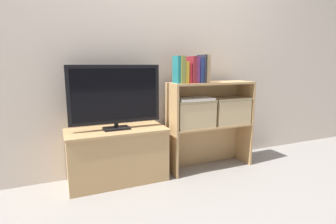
{
  "coord_description": "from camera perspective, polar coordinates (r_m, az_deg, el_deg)",
  "views": [
    {
      "loc": [
        -0.92,
        -2.0,
        1.02
      ],
      "look_at": [
        0.0,
        0.13,
        0.59
      ],
      "focal_mm": 28.0,
      "sensor_mm": 36.0,
      "label": 1
    }
  ],
  "objects": [
    {
      "name": "book_maroon",
      "position": [
        2.39,
        5.02,
        9.16
      ],
      "size": [
        0.04,
        0.16,
        0.24
      ],
      "color": "maroon",
      "rests_on": "bookshelf_upper_tier"
    },
    {
      "name": "storage_basket_right",
      "position": [
        2.67,
        13.13,
        0.54
      ],
      "size": [
        0.38,
        0.23,
        0.26
      ],
      "color": "tan",
      "rests_on": "bookshelf_lower_tier"
    },
    {
      "name": "book_tan",
      "position": [
        2.46,
        8.05,
        9.32
      ],
      "size": [
        0.04,
        0.14,
        0.25
      ],
      "color": "tan",
      "rests_on": "bookshelf_upper_tier"
    },
    {
      "name": "bookshelf_upper_tier",
      "position": [
        2.59,
        8.75,
        3.17
      ],
      "size": [
        0.85,
        0.26,
        0.42
      ],
      "color": "tan",
      "rests_on": "bookshelf_lower_tier"
    },
    {
      "name": "wall_back",
      "position": [
        2.58,
        -2.48,
        14.39
      ],
      "size": [
        10.0,
        0.05,
        2.4
      ],
      "color": "beige",
      "rests_on": "ground_plane"
    },
    {
      "name": "book_mustard",
      "position": [
        2.36,
        3.62,
        8.63
      ],
      "size": [
        0.03,
        0.13,
        0.19
      ],
      "color": "gold",
      "rests_on": "bookshelf_upper_tier"
    },
    {
      "name": "book_plum",
      "position": [
        2.41,
        5.9,
        9.17
      ],
      "size": [
        0.03,
        0.13,
        0.24
      ],
      "color": "#6B2D66",
      "rests_on": "bookshelf_upper_tier"
    },
    {
      "name": "laptop",
      "position": [
        2.43,
        5.56,
        2.87
      ],
      "size": [
        0.35,
        0.21,
        0.02
      ],
      "color": "white",
      "rests_on": "storage_basket_left"
    },
    {
      "name": "book_teal",
      "position": [
        2.32,
        1.87,
        9.19
      ],
      "size": [
        0.03,
        0.12,
        0.24
      ],
      "color": "#1E7075",
      "rests_on": "bookshelf_upper_tier"
    },
    {
      "name": "tv",
      "position": [
        2.24,
        -11.41,
        3.53
      ],
      "size": [
        0.77,
        0.14,
        0.54
      ],
      "color": "black",
      "rests_on": "tv_stand"
    },
    {
      "name": "bookshelf_lower_tier",
      "position": [
        2.68,
        8.49,
        -5.88
      ],
      "size": [
        0.85,
        0.26,
        0.44
      ],
      "color": "tan",
      "rests_on": "ground_plane"
    },
    {
      "name": "book_charcoal",
      "position": [
        2.44,
        7.33,
        9.32
      ],
      "size": [
        0.02,
        0.16,
        0.25
      ],
      "color": "#232328",
      "rests_on": "bookshelf_upper_tier"
    },
    {
      "name": "tv_stand",
      "position": [
        2.36,
        -10.96,
        -9.18
      ],
      "size": [
        0.85,
        0.39,
        0.47
      ],
      "color": "tan",
      "rests_on": "ground_plane"
    },
    {
      "name": "book_crimson",
      "position": [
        2.37,
        4.25,
        8.47
      ],
      "size": [
        0.02,
        0.14,
        0.18
      ],
      "color": "#B22328",
      "rests_on": "bookshelf_upper_tier"
    },
    {
      "name": "book_navy",
      "position": [
        2.43,
        6.71,
        8.99
      ],
      "size": [
        0.04,
        0.14,
        0.22
      ],
      "color": "navy",
      "rests_on": "bookshelf_upper_tier"
    },
    {
      "name": "storage_basket_left",
      "position": [
        2.45,
        5.5,
        -0.08
      ],
      "size": [
        0.38,
        0.23,
        0.26
      ],
      "color": "tan",
      "rests_on": "bookshelf_lower_tier"
    },
    {
      "name": "ground_plane",
      "position": [
        2.42,
        1.26,
        -14.5
      ],
      "size": [
        16.0,
        16.0,
        0.0
      ],
      "primitive_type": "plane",
      "color": "gray"
    },
    {
      "name": "book_olive",
      "position": [
        2.34,
        2.66,
        9.19
      ],
      "size": [
        0.04,
        0.15,
        0.24
      ],
      "color": "olive",
      "rests_on": "bookshelf_upper_tier"
    }
  ]
}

